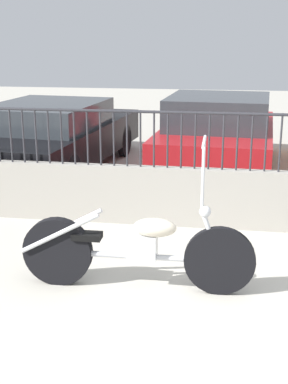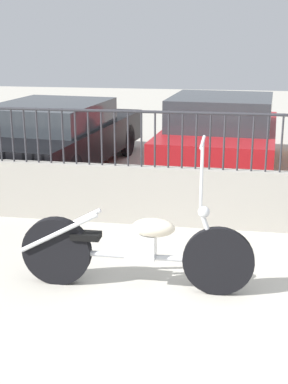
{
  "view_description": "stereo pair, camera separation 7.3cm",
  "coord_description": "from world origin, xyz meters",
  "views": [
    {
      "loc": [
        0.21,
        -4.07,
        2.38
      ],
      "look_at": [
        -0.66,
        1.52,
        0.7
      ],
      "focal_mm": 50.0,
      "sensor_mm": 36.0,
      "label": 1
    },
    {
      "loc": [
        0.29,
        -4.06,
        2.38
      ],
      "look_at": [
        -0.66,
        1.52,
        0.7
      ],
      "focal_mm": 50.0,
      "sensor_mm": 36.0,
      "label": 2
    }
  ],
  "objects": [
    {
      "name": "ground_plane",
      "position": [
        0.0,
        0.0,
        0.0
      ],
      "size": [
        40.0,
        40.0,
        0.0
      ],
      "primitive_type": "plane",
      "color": "#B7B2A5"
    },
    {
      "name": "low_wall",
      "position": [
        0.0,
        2.45,
        0.38
      ],
      "size": [
        9.42,
        0.18,
        0.76
      ],
      "color": "#9E998E",
      "rests_on": "ground_plane"
    },
    {
      "name": "fence_railing",
      "position": [
        0.0,
        2.45,
        1.23
      ],
      "size": [
        9.42,
        0.04,
        0.72
      ],
      "color": "#2D2D33",
      "rests_on": "low_wall"
    },
    {
      "name": "motorcycle_silver",
      "position": [
        -0.7,
        0.59,
        0.41
      ],
      "size": [
        2.25,
        0.52,
        1.49
      ],
      "rotation": [
        0.0,
        0.0,
        0.01
      ],
      "color": "black",
      "rests_on": "ground_plane"
    },
    {
      "name": "car_black",
      "position": [
        -2.86,
        4.95,
        0.64
      ],
      "size": [
        2.34,
        4.76,
        1.24
      ],
      "rotation": [
        0.0,
        0.0,
        1.47
      ],
      "color": "black",
      "rests_on": "ground_plane"
    },
    {
      "name": "car_red",
      "position": [
        0.06,
        5.52,
        0.67
      ],
      "size": [
        2.17,
        4.1,
        1.34
      ],
      "rotation": [
        0.0,
        0.0,
        1.5
      ],
      "color": "black",
      "rests_on": "ground_plane"
    }
  ]
}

